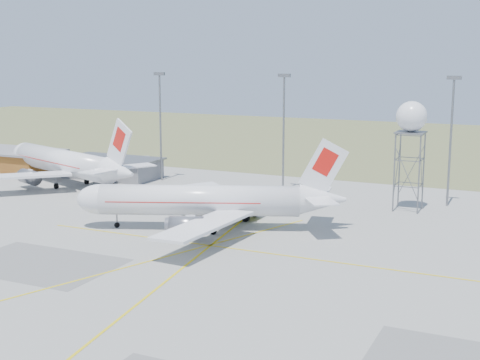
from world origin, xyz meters
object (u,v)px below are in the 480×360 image
at_px(airliner_main, 204,201).
at_px(radar_tower, 410,150).
at_px(airliner_far, 66,163).
at_px(baggage_tug, 140,196).
at_px(fire_truck, 232,205).

bearing_deg(airliner_main, radar_tower, -157.23).
relative_size(airliner_main, radar_tower, 2.13).
distance_m(airliner_main, radar_tower, 33.24).
xyz_separation_m(airliner_far, radar_tower, (60.90, 6.15, 5.30)).
distance_m(airliner_main, baggage_tug, 22.59).
xyz_separation_m(airliner_main, radar_tower, (23.16, 23.20, 5.55)).
distance_m(radar_tower, baggage_tug, 44.13).
bearing_deg(fire_truck, radar_tower, 36.18).
height_order(fire_truck, baggage_tug, fire_truck).
distance_m(radar_tower, fire_truck, 28.49).
relative_size(fire_truck, baggage_tug, 3.69).
relative_size(airliner_far, baggage_tug, 15.22).
height_order(airliner_main, radar_tower, radar_tower).
bearing_deg(airliner_far, airliner_main, 176.09).
xyz_separation_m(radar_tower, fire_truck, (-22.63, -15.53, -7.66)).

